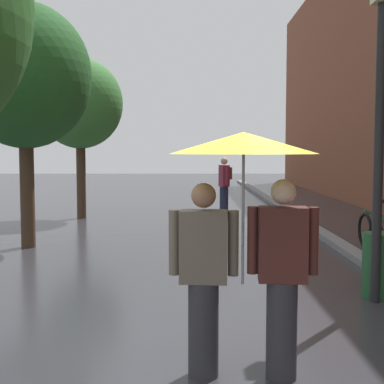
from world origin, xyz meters
TOP-DOWN VIEW (x-y plane):
  - ground_plane at (0.00, 0.00)m, footprint 80.00×80.00m
  - kerb_strip at (3.20, 10.00)m, footprint 0.30×36.00m
  - street_tree_1 at (-3.01, 5.73)m, footprint 2.60×2.60m
  - street_tree_2 at (-2.89, 10.31)m, footprint 2.40×2.40m
  - couple_under_umbrella at (0.69, -0.39)m, footprint 1.25×1.24m
  - street_lamp_post at (2.60, 1.86)m, footprint 0.24×0.24m
  - litter_bin at (2.72, 2.08)m, footprint 0.44×0.44m
  - pedestrian_walking_midground at (1.24, 11.15)m, footprint 0.40×0.57m

SIDE VIEW (x-z plane):
  - ground_plane at x=0.00m, z-range 0.00..0.00m
  - kerb_strip at x=3.20m, z-range 0.00..0.12m
  - litter_bin at x=2.72m, z-range 0.00..0.85m
  - pedestrian_walking_midground at x=1.24m, z-range 0.05..1.78m
  - couple_under_umbrella at x=0.69m, z-range 0.40..2.48m
  - street_lamp_post at x=2.60m, z-range 0.36..4.41m
  - street_tree_2 at x=-2.89m, z-range 0.97..5.49m
  - street_tree_1 at x=-3.01m, z-range 0.96..5.77m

